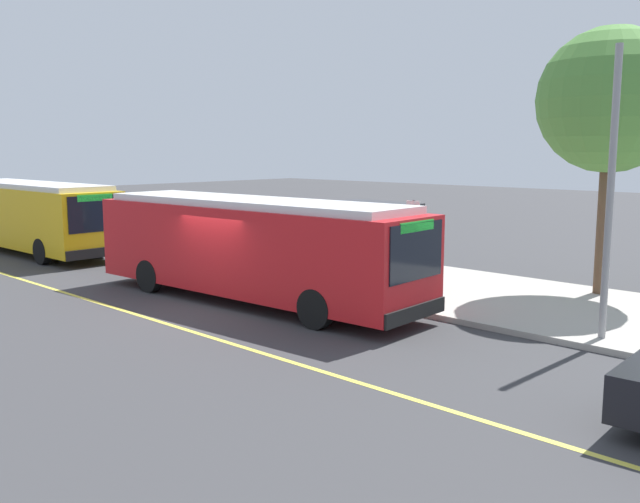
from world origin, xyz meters
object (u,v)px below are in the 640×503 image
object	(u,v)px
transit_bus_second	(32,214)
pedestrian_commuter	(342,256)
route_sign_post	(413,236)
transit_bus_main	(252,246)
waiting_bench	(368,262)

from	to	relation	value
transit_bus_second	pedestrian_commuter	distance (m)	15.12
transit_bus_second	route_sign_post	bearing A→B (deg)	9.84
route_sign_post	transit_bus_second	bearing A→B (deg)	-170.16
route_sign_post	transit_bus_main	bearing A→B (deg)	-142.16
transit_bus_main	waiting_bench	xyz separation A→B (m)	(0.35, 4.75, -0.98)
route_sign_post	waiting_bench	bearing A→B (deg)	148.77
waiting_bench	transit_bus_second	bearing A→B (deg)	-160.67
transit_bus_main	waiting_bench	size ratio (longest dim) A/B	7.01
transit_bus_second	route_sign_post	distance (m)	17.74
transit_bus_second	pedestrian_commuter	size ratio (longest dim) A/B	6.32
transit_bus_main	transit_bus_second	size ratio (longest dim) A/B	1.05
route_sign_post	pedestrian_commuter	size ratio (longest dim) A/B	1.66
transit_bus_second	waiting_bench	distance (m)	15.12
route_sign_post	pedestrian_commuter	xyz separation A→B (m)	(-2.67, 0.02, -0.84)
pedestrian_commuter	route_sign_post	bearing A→B (deg)	-0.38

